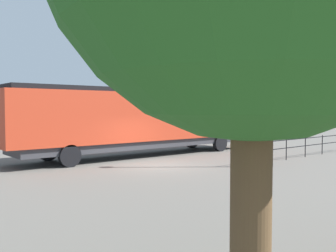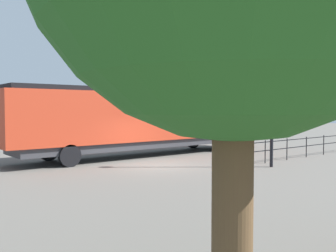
# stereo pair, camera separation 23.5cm
# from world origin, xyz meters

# --- Properties ---
(ground_plane) EXTENTS (120.00, 120.00, 0.00)m
(ground_plane) POSITION_xyz_m (0.00, 0.00, 0.00)
(ground_plane) COLOR #666059
(locomotive) EXTENTS (3.06, 16.69, 3.99)m
(locomotive) POSITION_xyz_m (-3.80, 2.44, 2.25)
(locomotive) COLOR red
(locomotive) RESTS_ON ground_plane
(lamp_post) EXTENTS (0.48, 0.48, 7.30)m
(lamp_post) POSITION_xyz_m (3.75, 4.16, 4.86)
(lamp_post) COLOR black
(lamp_post) RESTS_ON ground_plane
(platform_fence) EXTENTS (0.05, 11.76, 1.20)m
(platform_fence) POSITION_xyz_m (2.80, 8.84, 0.78)
(platform_fence) COLOR black
(platform_fence) RESTS_ON ground_plane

